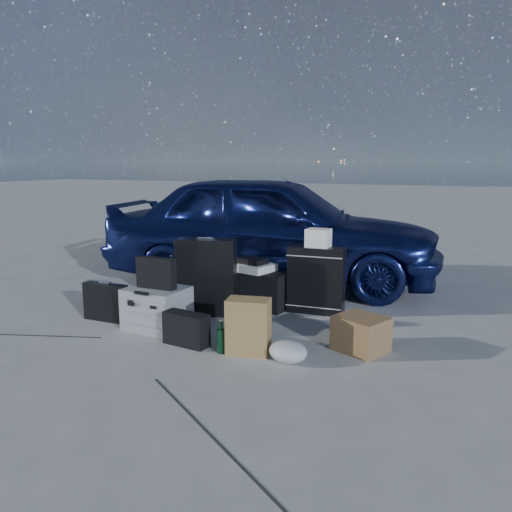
{
  "coord_description": "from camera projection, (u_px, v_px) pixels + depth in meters",
  "views": [
    {
      "loc": [
        2.15,
        -3.42,
        1.48
      ],
      "look_at": [
        0.31,
        0.85,
        0.6
      ],
      "focal_mm": 35.0,
      "sensor_mm": 36.0,
      "label": 1
    }
  ],
  "objects": [
    {
      "name": "suitcase_right",
      "position": [
        316.0,
        280.0,
        4.91
      ],
      "size": [
        0.56,
        0.23,
        0.66
      ],
      "primitive_type": "cube",
      "rotation": [
        0.0,
        0.0,
        0.06
      ],
      "color": "black",
      "rests_on": "ground"
    },
    {
      "name": "messenger_bag",
      "position": [
        186.0,
        329.0,
        4.06
      ],
      "size": [
        0.4,
        0.19,
        0.27
      ],
      "primitive_type": "cube",
      "rotation": [
        0.0,
        0.0,
        -0.13
      ],
      "color": "black",
      "rests_on": "ground"
    },
    {
      "name": "ground",
      "position": [
        182.0,
        340.0,
        4.19
      ],
      "size": [
        60.0,
        60.0,
        0.0
      ],
      "primitive_type": "plane",
      "color": "beige",
      "rests_on": "ground"
    },
    {
      "name": "white_carton",
      "position": [
        318.0,
        238.0,
        4.83
      ],
      "size": [
        0.23,
        0.19,
        0.18
      ],
      "primitive_type": "cube",
      "rotation": [
        0.0,
        0.0,
        -0.03
      ],
      "color": "white",
      "rests_on": "suitcase_right"
    },
    {
      "name": "briefcase",
      "position": [
        106.0,
        302.0,
        4.68
      ],
      "size": [
        0.46,
        0.1,
        0.36
      ],
      "primitive_type": "cube",
      "rotation": [
        0.0,
        0.0,
        -0.01
      ],
      "color": "black",
      "rests_on": "ground"
    },
    {
      "name": "kraft_bag",
      "position": [
        248.0,
        326.0,
        3.86
      ],
      "size": [
        0.36,
        0.25,
        0.44
      ],
      "primitive_type": "cube",
      "rotation": [
        0.0,
        0.0,
        0.19
      ],
      "color": "tan",
      "rests_on": "ground"
    },
    {
      "name": "suitcase_left",
      "position": [
        206.0,
        277.0,
        4.84
      ],
      "size": [
        0.61,
        0.36,
        0.75
      ],
      "primitive_type": "cube",
      "rotation": [
        0.0,
        0.0,
        0.28
      ],
      "color": "black",
      "rests_on": "ground"
    },
    {
      "name": "flat_box_white",
      "position": [
        251.0,
        267.0,
        5.12
      ],
      "size": [
        0.51,
        0.44,
        0.08
      ],
      "primitive_type": "cube",
      "rotation": [
        0.0,
        0.0,
        -0.29
      ],
      "color": "white",
      "rests_on": "duffel_bag"
    },
    {
      "name": "flat_box_black",
      "position": [
        253.0,
        261.0,
        5.09
      ],
      "size": [
        0.31,
        0.26,
        0.06
      ],
      "primitive_type": "cube",
      "rotation": [
        0.0,
        0.0,
        -0.3
      ],
      "color": "black",
      "rests_on": "flat_box_white"
    },
    {
      "name": "laptop_bag",
      "position": [
        156.0,
        273.0,
        4.4
      ],
      "size": [
        0.37,
        0.09,
        0.27
      ],
      "primitive_type": "cube",
      "rotation": [
        0.0,
        0.0,
        -0.01
      ],
      "color": "black",
      "rests_on": "pelican_case"
    },
    {
      "name": "plastic_bag",
      "position": [
        288.0,
        351.0,
        3.72
      ],
      "size": [
        0.34,
        0.31,
        0.16
      ],
      "primitive_type": "ellipsoid",
      "rotation": [
        0.0,
        0.0,
        -0.21
      ],
      "color": "#B9BBC0",
      "rests_on": "ground"
    },
    {
      "name": "cardboard_box",
      "position": [
        361.0,
        334.0,
        3.94
      ],
      "size": [
        0.47,
        0.45,
        0.28
      ],
      "primitive_type": "cube",
      "rotation": [
        0.0,
        0.0,
        -0.43
      ],
      "color": "olive",
      "rests_on": "ground"
    },
    {
      "name": "pelican_case",
      "position": [
        157.0,
        308.0,
        4.47
      ],
      "size": [
        0.54,
        0.45,
        0.37
      ],
      "primitive_type": "cube",
      "rotation": [
        0.0,
        0.0,
        -0.07
      ],
      "color": "#9C9EA1",
      "rests_on": "ground"
    },
    {
      "name": "green_bottle",
      "position": [
        221.0,
        337.0,
        3.89
      ],
      "size": [
        0.08,
        0.08,
        0.26
      ],
      "primitive_type": "cylinder",
      "rotation": [
        0.0,
        0.0,
        -0.17
      ],
      "color": "black",
      "rests_on": "ground"
    },
    {
      "name": "duffel_bag",
      "position": [
        252.0,
        289.0,
        5.14
      ],
      "size": [
        0.78,
        0.41,
        0.38
      ],
      "primitive_type": "cube",
      "rotation": [
        0.0,
        0.0,
        -0.12
      ],
      "color": "black",
      "rests_on": "ground"
    },
    {
      "name": "car",
      "position": [
        272.0,
        228.0,
        6.08
      ],
      "size": [
        4.19,
        2.2,
        1.36
      ],
      "primitive_type": "imported",
      "rotation": [
        0.0,
        0.0,
        1.73
      ],
      "color": "navy",
      "rests_on": "ground"
    }
  ]
}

